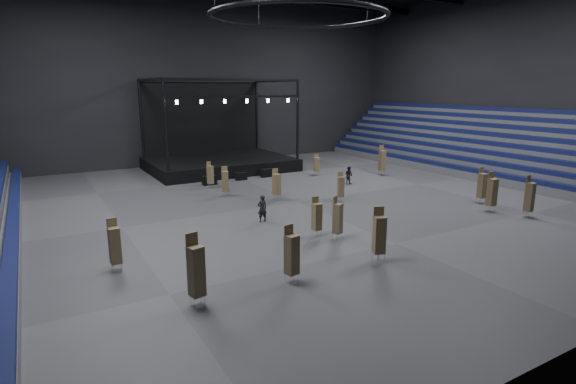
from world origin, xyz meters
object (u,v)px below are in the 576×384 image
flight_case_mid (241,176)px  chair_stack_14 (317,164)px  chair_stack_3 (379,234)px  crew_member (349,175)px  chair_stack_9 (317,216)px  chair_stack_10 (196,270)px  flight_case_left (209,180)px  chair_stack_11 (338,218)px  chair_stack_5 (277,184)px  stage (217,155)px  chair_stack_13 (292,254)px  chair_stack_8 (530,196)px  chair_stack_1 (115,245)px  chair_stack_4 (341,186)px  chair_stack_7 (210,174)px  chair_stack_2 (482,185)px  chair_stack_12 (382,160)px  chair_stack_6 (492,191)px  man_center (262,209)px  flight_case_right (267,173)px  chair_stack_0 (225,181)px

flight_case_mid → chair_stack_14: (7.28, -1.57, 0.76)m
chair_stack_3 → crew_member: 18.26m
chair_stack_9 → chair_stack_10: size_ratio=0.78×
flight_case_left → crew_member: 12.26m
flight_case_mid → chair_stack_11: 18.07m
crew_member → chair_stack_5: bearing=90.8°
chair_stack_10 → stage: bearing=55.2°
stage → chair_stack_11: (-2.42, -24.57, -0.19)m
flight_case_left → chair_stack_13: chair_stack_13 is taller
flight_case_mid → chair_stack_8: (11.34, -20.55, 1.06)m
flight_case_mid → chair_stack_1: (-13.70, -16.43, 0.95)m
chair_stack_4 → chair_stack_10: 18.13m
chair_stack_7 → chair_stack_13: 20.25m
stage → chair_stack_5: 14.95m
chair_stack_2 → chair_stack_9: bearing=-176.4°
stage → chair_stack_4: (2.93, -17.66, -0.30)m
chair_stack_12 → chair_stack_6: bearing=-91.9°
chair_stack_1 → chair_stack_13: chair_stack_13 is taller
chair_stack_3 → chair_stack_10: size_ratio=0.93×
flight_case_mid → chair_stack_3: 21.73m
chair_stack_2 → chair_stack_6: bearing=-124.1°
crew_member → man_center: bearing=106.2°
chair_stack_9 → chair_stack_12: bearing=37.6°
chair_stack_2 → chair_stack_13: chair_stack_2 is taller
flight_case_mid → chair_stack_5: (-0.78, -8.26, 0.91)m
chair_stack_4 → chair_stack_7: size_ratio=1.00×
flight_case_left → crew_member: size_ratio=0.78×
flight_case_mid → chair_stack_1: size_ratio=0.41×
flight_case_left → chair_stack_10: chair_stack_10 is taller
flight_case_right → chair_stack_0: (-6.37, -5.26, 0.85)m
chair_stack_10 → chair_stack_14: (18.83, 20.00, -0.40)m
chair_stack_10 → flight_case_left: bearing=56.4°
chair_stack_13 → chair_stack_9: bearing=35.7°
chair_stack_3 → chair_stack_12: 22.78m
chair_stack_3 → chair_stack_8: chair_stack_8 is taller
chair_stack_13 → flight_case_right: bearing=54.2°
chair_stack_2 → chair_stack_6: (-1.36, -1.81, 0.05)m
flight_case_mid → chair_stack_9: chair_stack_9 is taller
chair_stack_0 → chair_stack_11: bearing=-67.1°
flight_case_mid → chair_stack_8: bearing=-61.1°
chair_stack_10 → chair_stack_13: 4.27m
flight_case_left → chair_stack_5: (2.49, -7.71, 0.85)m
flight_case_left → chair_stack_7: (-0.32, -1.11, 0.75)m
chair_stack_2 → crew_member: chair_stack_2 is taller
chair_stack_1 → chair_stack_13: size_ratio=0.97×
flight_case_left → chair_stack_14: size_ratio=0.59×
stage → chair_stack_12: 16.90m
chair_stack_12 → man_center: 18.99m
flight_case_right → chair_stack_12: 11.25m
flight_case_left → chair_stack_9: (0.42, -16.30, 0.79)m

